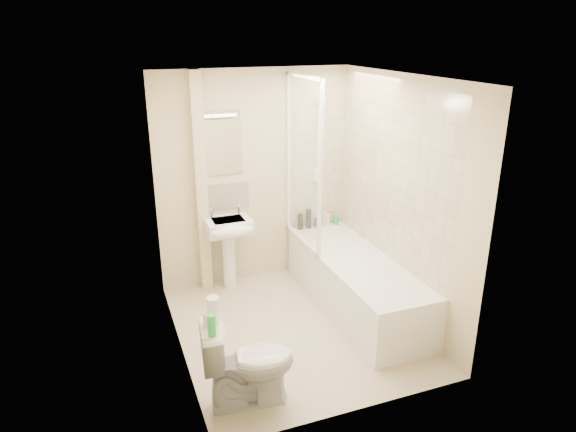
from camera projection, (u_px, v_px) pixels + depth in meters
name	position (u px, v px, depth m)	size (l,w,h in m)	color
floor	(295.00, 328.00, 5.06)	(2.50, 2.50, 0.00)	beige
wall_back	(255.00, 178.00, 5.75)	(2.20, 0.02, 2.40)	beige
wall_left	(173.00, 229.00, 4.28)	(0.02, 2.50, 2.40)	beige
wall_right	(400.00, 200.00, 5.01)	(0.02, 2.50, 2.40)	beige
ceiling	(296.00, 77.00, 4.24)	(2.20, 2.50, 0.02)	white
tile_back	(317.00, 153.00, 5.91)	(0.70, 0.01, 1.75)	beige
tile_right	(391.00, 173.00, 5.09)	(0.01, 2.10, 1.75)	beige
pipe_boxing	(201.00, 185.00, 5.49)	(0.12, 0.12, 2.40)	beige
splashback	(223.00, 197.00, 5.67)	(0.60, 0.01, 0.30)	beige
mirror	(221.00, 148.00, 5.48)	(0.46, 0.01, 0.60)	white
strip_light	(220.00, 113.00, 5.33)	(0.42, 0.07, 0.07)	silver
bathtub	(355.00, 282.00, 5.36)	(0.70, 2.10, 0.55)	white
shower_screen	(303.00, 163.00, 5.40)	(0.04, 0.92, 1.80)	white
shower_fixture	(318.00, 144.00, 5.83)	(0.10, 0.16, 0.99)	white
pedestal_sink	(229.00, 235.00, 5.60)	(0.49, 0.46, 0.94)	white
bottle_black_a	(300.00, 222.00, 6.03)	(0.07, 0.07, 0.19)	black
bottle_black_b	(309.00, 219.00, 6.06)	(0.07, 0.07, 0.23)	black
bottle_blue	(316.00, 222.00, 6.11)	(0.05, 0.05, 0.11)	navy
bottle_cream	(325.00, 219.00, 6.14)	(0.06, 0.06, 0.18)	beige
bottle_white_b	(328.00, 220.00, 6.16)	(0.05, 0.05, 0.14)	white
bottle_green	(336.00, 220.00, 6.20)	(0.07, 0.07, 0.10)	green
toilet	(248.00, 362.00, 3.95)	(0.75, 0.49, 0.72)	white
toilet_roll_lower	(211.00, 318.00, 3.79)	(0.12, 0.12, 0.10)	white
toilet_roll_upper	(213.00, 304.00, 3.77)	(0.10, 0.10, 0.11)	white
green_bottle	(212.00, 325.00, 3.63)	(0.06, 0.06, 0.17)	green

